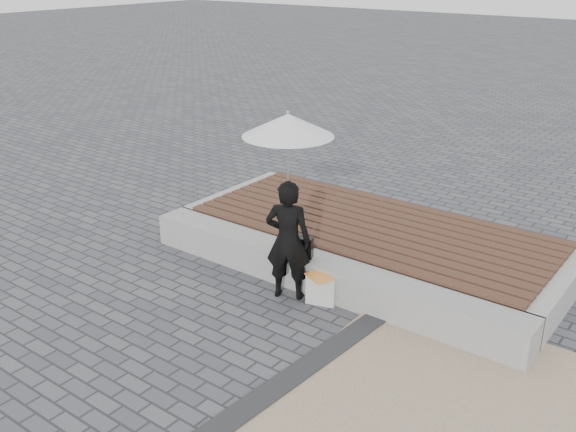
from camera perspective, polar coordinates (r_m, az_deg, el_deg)
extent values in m
plane|color=#525258|center=(6.66, -5.09, -11.64)|extent=(80.00, 80.00, 0.00)
cube|color=#2C2C2E|center=(5.94, -2.81, -16.08)|extent=(0.61, 5.20, 0.04)
cube|color=#AEAEA9|center=(7.65, 2.88, -5.11)|extent=(5.00, 0.45, 0.40)
cube|color=#AAA9A4|center=(8.58, 7.41, -2.16)|extent=(5.00, 2.00, 0.40)
imported|color=black|center=(7.27, 0.00, -2.14)|extent=(0.61, 0.52, 1.41)
cylinder|color=silver|center=(7.01, 0.00, 3.18)|extent=(0.02, 0.02, 0.98)
cone|color=white|center=(6.84, 0.00, 8.01)|extent=(0.98, 0.98, 0.24)
sphere|color=silver|center=(6.81, 0.00, 9.12)|extent=(0.03, 0.03, 0.03)
cube|color=black|center=(7.55, 0.83, -2.70)|extent=(0.38, 0.25, 0.25)
cube|color=silver|center=(7.36, 2.96, -6.47)|extent=(0.36, 0.23, 0.35)
cube|color=red|center=(7.24, 2.77, -5.36)|extent=(0.37, 0.32, 0.01)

